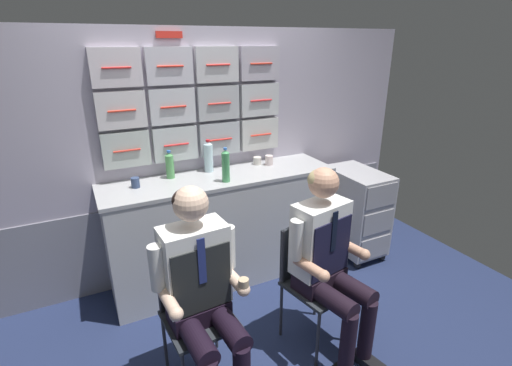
{
  "coord_description": "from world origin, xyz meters",
  "views": [
    {
      "loc": [
        -0.98,
        -1.68,
        2.04
      ],
      "look_at": [
        0.13,
        0.56,
        1.09
      ],
      "focal_mm": 26.29,
      "sensor_mm": 36.0,
      "label": 1
    }
  ],
  "objects_px": {
    "espresso_cup_small": "(269,160)",
    "service_trolley": "(355,210)",
    "folding_chair_left": "(193,300)",
    "folding_chair_right": "(309,270)",
    "crew_member_right": "(328,255)",
    "water_bottle_tall": "(209,156)",
    "crew_member_left": "(201,287)"
  },
  "relations": [
    {
      "from": "water_bottle_tall",
      "to": "service_trolley",
      "type": "bearing_deg",
      "value": -13.6
    },
    {
      "from": "folding_chair_left",
      "to": "crew_member_right",
      "type": "distance_m",
      "value": 0.91
    },
    {
      "from": "folding_chair_left",
      "to": "water_bottle_tall",
      "type": "height_order",
      "value": "water_bottle_tall"
    },
    {
      "from": "water_bottle_tall",
      "to": "crew_member_left",
      "type": "bearing_deg",
      "value": -112.3
    },
    {
      "from": "crew_member_right",
      "to": "espresso_cup_small",
      "type": "distance_m",
      "value": 1.22
    },
    {
      "from": "crew_member_left",
      "to": "espresso_cup_small",
      "type": "bearing_deg",
      "value": 47.22
    },
    {
      "from": "folding_chair_right",
      "to": "espresso_cup_small",
      "type": "height_order",
      "value": "espresso_cup_small"
    },
    {
      "from": "folding_chair_left",
      "to": "espresso_cup_small",
      "type": "bearing_deg",
      "value": 42.58
    },
    {
      "from": "service_trolley",
      "to": "crew_member_left",
      "type": "xyz_separation_m",
      "value": [
        -1.88,
        -0.86,
        0.27
      ]
    },
    {
      "from": "service_trolley",
      "to": "espresso_cup_small",
      "type": "bearing_deg",
      "value": 162.47
    },
    {
      "from": "service_trolley",
      "to": "folding_chair_left",
      "type": "distance_m",
      "value": 2.02
    },
    {
      "from": "folding_chair_left",
      "to": "water_bottle_tall",
      "type": "relative_size",
      "value": 3.07
    },
    {
      "from": "folding_chair_right",
      "to": "espresso_cup_small",
      "type": "bearing_deg",
      "value": 77.83
    },
    {
      "from": "crew_member_right",
      "to": "folding_chair_right",
      "type": "bearing_deg",
      "value": 101.25
    },
    {
      "from": "folding_chair_right",
      "to": "water_bottle_tall",
      "type": "xyz_separation_m",
      "value": [
        -0.33,
        1.09,
        0.58
      ]
    },
    {
      "from": "crew_member_right",
      "to": "water_bottle_tall",
      "type": "bearing_deg",
      "value": 106.28
    },
    {
      "from": "folding_chair_right",
      "to": "water_bottle_tall",
      "type": "bearing_deg",
      "value": 106.98
    },
    {
      "from": "crew_member_right",
      "to": "water_bottle_tall",
      "type": "xyz_separation_m",
      "value": [
        -0.36,
        1.24,
        0.39
      ]
    },
    {
      "from": "service_trolley",
      "to": "folding_chair_right",
      "type": "distance_m",
      "value": 1.3
    },
    {
      "from": "folding_chair_left",
      "to": "water_bottle_tall",
      "type": "xyz_separation_m",
      "value": [
        0.5,
        1.04,
        0.58
      ]
    },
    {
      "from": "service_trolley",
      "to": "folding_chair_right",
      "type": "relative_size",
      "value": 1.01
    },
    {
      "from": "service_trolley",
      "to": "crew_member_right",
      "type": "distance_m",
      "value": 1.39
    },
    {
      "from": "crew_member_left",
      "to": "folding_chair_right",
      "type": "xyz_separation_m",
      "value": [
        0.82,
        0.11,
        -0.2
      ]
    },
    {
      "from": "service_trolley",
      "to": "espresso_cup_small",
      "type": "height_order",
      "value": "espresso_cup_small"
    },
    {
      "from": "folding_chair_left",
      "to": "folding_chair_right",
      "type": "height_order",
      "value": "same"
    },
    {
      "from": "crew_member_left",
      "to": "water_bottle_tall",
      "type": "bearing_deg",
      "value": 67.7
    },
    {
      "from": "crew_member_left",
      "to": "espresso_cup_small",
      "type": "distance_m",
      "value": 1.56
    },
    {
      "from": "espresso_cup_small",
      "to": "service_trolley",
      "type": "bearing_deg",
      "value": -17.53
    },
    {
      "from": "service_trolley",
      "to": "crew_member_left",
      "type": "bearing_deg",
      "value": -155.44
    },
    {
      "from": "espresso_cup_small",
      "to": "folding_chair_left",
      "type": "bearing_deg",
      "value": -137.42
    },
    {
      "from": "folding_chair_right",
      "to": "espresso_cup_small",
      "type": "distance_m",
      "value": 1.15
    },
    {
      "from": "crew_member_right",
      "to": "water_bottle_tall",
      "type": "distance_m",
      "value": 1.35
    }
  ]
}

